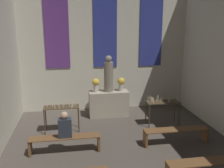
% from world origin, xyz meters
% --- Properties ---
extents(wall_back, '(6.93, 0.16, 5.54)m').
position_xyz_m(wall_back, '(0.00, 10.73, 2.80)').
color(wall_back, beige).
rests_on(wall_back, ground_plane).
extents(altar, '(1.49, 0.60, 0.97)m').
position_xyz_m(altar, '(0.00, 9.78, 0.48)').
color(altar, '#ADA38E').
rests_on(altar, ground_plane).
extents(statue, '(0.35, 0.35, 1.37)m').
position_xyz_m(statue, '(0.00, 9.78, 1.60)').
color(statue, gray).
rests_on(statue, altar).
extents(flower_vase_left, '(0.27, 0.27, 0.51)m').
position_xyz_m(flower_vase_left, '(-0.48, 9.78, 1.27)').
color(flower_vase_left, beige).
rests_on(flower_vase_left, altar).
extents(flower_vase_right, '(0.27, 0.27, 0.51)m').
position_xyz_m(flower_vase_right, '(0.48, 9.78, 1.27)').
color(flower_vase_right, beige).
rests_on(flower_vase_right, altar).
extents(candle_rack_left, '(1.14, 0.47, 1.04)m').
position_xyz_m(candle_rack_left, '(-1.73, 8.60, 0.73)').
color(candle_rack_left, '#473823').
rests_on(candle_rack_left, ground_plane).
extents(candle_rack_right, '(1.14, 0.47, 1.04)m').
position_xyz_m(candle_rack_right, '(1.72, 8.60, 0.73)').
color(candle_rack_right, '#473823').
rests_on(candle_rack_right, ground_plane).
extents(pew_third_right, '(1.92, 0.36, 0.47)m').
position_xyz_m(pew_third_right, '(1.61, 5.36, 0.34)').
color(pew_third_right, brown).
rests_on(pew_third_right, ground_plane).
extents(pew_back_left, '(1.92, 0.36, 0.47)m').
position_xyz_m(pew_back_left, '(-1.61, 7.14, 0.34)').
color(pew_back_left, brown).
rests_on(pew_back_left, ground_plane).
extents(pew_back_right, '(1.92, 0.36, 0.47)m').
position_xyz_m(pew_back_right, '(1.61, 7.14, 0.34)').
color(pew_back_right, brown).
rests_on(pew_back_right, ground_plane).
extents(person_seated, '(0.36, 0.24, 0.72)m').
position_xyz_m(person_seated, '(-1.59, 7.14, 0.78)').
color(person_seated, '#282D38').
rests_on(person_seated, pew_back_left).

